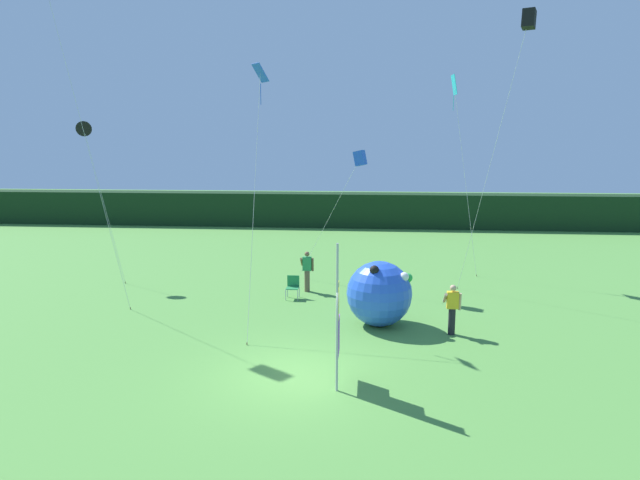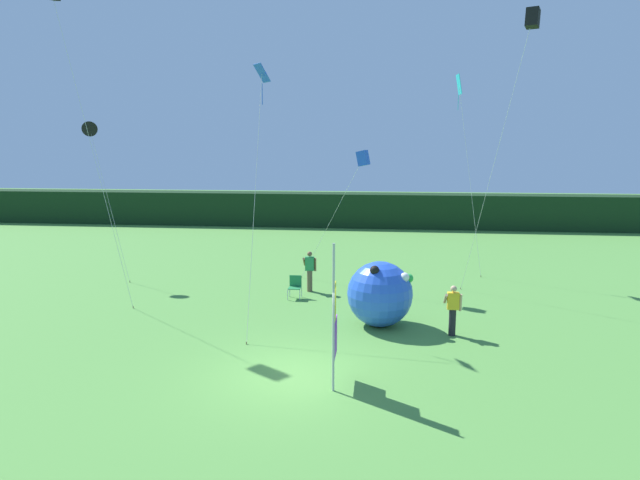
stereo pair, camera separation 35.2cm
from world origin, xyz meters
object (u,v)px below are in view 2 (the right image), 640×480
(person_near_banner, at_px, (310,270))
(kite_blue_diamond_1, at_px, (261,94))
(banner_flag, at_px, (334,318))
(kite_black_delta_3, at_px, (90,129))
(inflatable_balloon, at_px, (380,294))
(folding_chair, at_px, (295,285))
(person_mid_field, at_px, (453,309))
(kite_cyan_diamond_0, at_px, (460,95))
(kite_black_box_5, at_px, (532,20))
(kite_blue_box_4, at_px, (363,159))

(person_near_banner, distance_m, kite_blue_diamond_1, 7.61)
(banner_flag, relative_size, kite_black_delta_3, 0.52)
(inflatable_balloon, bearing_deg, kite_blue_diamond_1, 167.75)
(folding_chair, height_order, kite_black_delta_3, kite_black_delta_3)
(inflatable_balloon, relative_size, kite_black_delta_3, 0.31)
(kite_blue_diamond_1, xyz_separation_m, kite_black_delta_3, (-9.12, 5.30, -0.98))
(banner_flag, distance_m, person_mid_field, 5.42)
(person_mid_field, height_order, kite_black_delta_3, kite_black_delta_3)
(banner_flag, relative_size, person_near_banner, 2.19)
(person_mid_field, bearing_deg, kite_cyan_diamond_0, 82.80)
(kite_blue_diamond_1, bearing_deg, kite_black_delta_3, 149.82)
(kite_black_delta_3, bearing_deg, kite_blue_diamond_1, -30.18)
(folding_chair, relative_size, kite_cyan_diamond_0, 0.10)
(folding_chair, bearing_deg, kite_cyan_diamond_0, 39.54)
(person_near_banner, height_order, person_mid_field, person_near_banner)
(person_near_banner, bearing_deg, kite_blue_diamond_1, -110.79)
(kite_blue_diamond_1, bearing_deg, inflatable_balloon, -12.25)
(folding_chair, relative_size, kite_black_box_5, 0.08)
(kite_blue_box_4, bearing_deg, kite_black_delta_3, 174.28)
(inflatable_balloon, xyz_separation_m, kite_black_delta_3, (-13.25, 6.20, 5.61))
(person_mid_field, bearing_deg, person_near_banner, 137.33)
(person_mid_field, relative_size, folding_chair, 1.83)
(person_mid_field, bearing_deg, folding_chair, 146.52)
(folding_chair, relative_size, kite_black_delta_3, 0.13)
(folding_chair, relative_size, kite_blue_diamond_1, 0.10)
(kite_black_delta_3, bearing_deg, banner_flag, -42.24)
(person_near_banner, relative_size, inflatable_balloon, 0.77)
(kite_blue_diamond_1, bearing_deg, person_mid_field, -13.95)
(person_mid_field, distance_m, kite_cyan_diamond_0, 12.02)
(person_mid_field, relative_size, inflatable_balloon, 0.75)
(person_mid_field, xyz_separation_m, kite_blue_diamond_1, (-6.43, 1.60, 6.82))
(kite_cyan_diamond_0, xyz_separation_m, kite_black_delta_3, (-16.73, -2.49, -1.57))
(inflatable_balloon, xyz_separation_m, kite_cyan_diamond_0, (3.49, 8.69, 7.18))
(kite_blue_diamond_1, relative_size, kite_black_delta_3, 1.23)
(inflatable_balloon, height_order, kite_black_delta_3, kite_black_delta_3)
(banner_flag, xyz_separation_m, person_mid_field, (3.40, 4.13, -0.90))
(kite_black_box_5, bearing_deg, person_near_banner, 175.07)
(kite_black_delta_3, bearing_deg, person_mid_field, -23.93)
(person_near_banner, bearing_deg, kite_black_box_5, -4.93)
(banner_flag, relative_size, kite_blue_diamond_1, 0.42)
(folding_chair, bearing_deg, person_near_banner, 67.17)
(person_near_banner, distance_m, kite_black_delta_3, 12.04)
(kite_black_delta_3, distance_m, kite_black_box_5, 19.00)
(banner_flag, xyz_separation_m, person_near_banner, (-1.81, 8.93, -0.87))
(person_mid_field, xyz_separation_m, folding_chair, (-5.66, 3.74, -0.36))
(kite_blue_diamond_1, distance_m, kite_blue_box_4, 5.70)
(kite_cyan_diamond_0, height_order, kite_blue_diamond_1, kite_cyan_diamond_0)
(person_mid_field, height_order, inflatable_balloon, inflatable_balloon)
(banner_flag, bearing_deg, kite_black_box_5, 52.63)
(kite_cyan_diamond_0, bearing_deg, kite_black_delta_3, -171.55)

